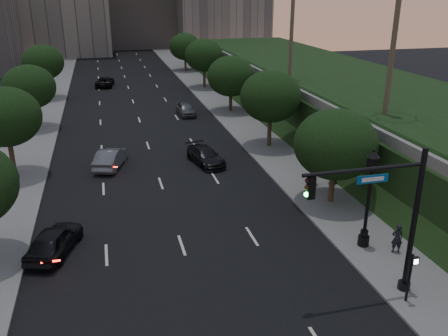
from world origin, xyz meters
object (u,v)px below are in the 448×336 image
object	(u,v)px
sedan_near_right	(206,156)
street_lamp	(368,203)
sedan_far_right	(186,109)
pedestrian_a	(397,238)
pedestrian_b	(332,172)
sedan_near_left	(54,240)
traffic_signal_mast	(392,223)
pedestrian_c	(314,173)
sedan_mid_left	(111,158)
sedan_far_left	(105,82)

from	to	relation	value
sedan_near_right	street_lamp	bearing A→B (deg)	-82.39
sedan_far_right	pedestrian_a	bearing A→B (deg)	-82.55
pedestrian_b	sedan_near_left	bearing A→B (deg)	22.24
sedan_far_right	traffic_signal_mast	bearing A→B (deg)	-87.65
sedan_near_left	pedestrian_c	distance (m)	17.61
sedan_mid_left	pedestrian_b	distance (m)	16.85
sedan_far_left	pedestrian_b	xyz separation A→B (m)	(14.82, -40.98, 0.33)
street_lamp	pedestrian_c	xyz separation A→B (m)	(0.89, 8.33, -1.61)
traffic_signal_mast	pedestrian_c	bearing A→B (deg)	79.92
sedan_near_right	pedestrian_b	size ratio (longest dim) A/B	2.66
traffic_signal_mast	sedan_mid_left	world-z (taller)	traffic_signal_mast
sedan_mid_left	traffic_signal_mast	bearing A→B (deg)	137.37
pedestrian_c	sedan_far_right	bearing A→B (deg)	-104.64
sedan_far_left	pedestrian_a	xyz separation A→B (m)	(13.85, -50.36, 0.27)
sedan_near_left	sedan_mid_left	xyz separation A→B (m)	(3.27, 12.42, -0.00)
pedestrian_a	pedestrian_c	xyz separation A→B (m)	(-0.39, 9.39, 0.08)
sedan_near_left	sedan_near_right	xyz separation A→B (m)	(10.58, 11.29, -0.09)
sedan_far_left	pedestrian_b	distance (m)	43.58
traffic_signal_mast	sedan_far_right	world-z (taller)	traffic_signal_mast
sedan_mid_left	pedestrian_b	world-z (taller)	pedestrian_b
sedan_far_left	pedestrian_a	distance (m)	52.23
sedan_near_left	pedestrian_c	bearing A→B (deg)	-144.86
sedan_mid_left	sedan_near_right	bearing A→B (deg)	-171.32
street_lamp	sedan_mid_left	xyz separation A→B (m)	(-12.77, 15.93, -1.88)
sedan_near_left	pedestrian_a	size ratio (longest dim) A/B	2.76
sedan_near_right	pedestrian_b	xyz separation A→B (m)	(7.71, -6.48, 0.35)
sedan_mid_left	sedan_near_right	size ratio (longest dim) A/B	1.00
traffic_signal_mast	pedestrian_b	world-z (taller)	traffic_signal_mast
sedan_near_left	sedan_far_left	distance (m)	45.92
sedan_mid_left	pedestrian_a	bearing A→B (deg)	147.11
sedan_near_right	pedestrian_c	distance (m)	9.06
pedestrian_c	sedan_mid_left	bearing A→B (deg)	-56.89
pedestrian_b	sedan_near_right	bearing A→B (deg)	-32.51
pedestrian_b	pedestrian_c	xyz separation A→B (m)	(-1.37, 0.02, 0.02)
sedan_near_right	pedestrian_c	bearing A→B (deg)	-58.17
sedan_mid_left	pedestrian_b	xyz separation A→B (m)	(15.03, -7.61, 0.25)
sedan_far_left	pedestrian_b	bearing A→B (deg)	117.83
sedan_far_right	pedestrian_c	size ratio (longest dim) A/B	2.34
pedestrian_a	pedestrian_b	size ratio (longest dim) A/B	0.94
traffic_signal_mast	sedan_near_right	xyz separation A→B (m)	(-4.15, 18.83, -3.01)
street_lamp	pedestrian_b	xyz separation A→B (m)	(2.25, 8.32, -1.63)
sedan_near_left	traffic_signal_mast	bearing A→B (deg)	172.13
sedan_near_left	sedan_far_left	world-z (taller)	sedan_near_left
sedan_near_left	pedestrian_c	world-z (taller)	pedestrian_c
street_lamp	sedan_far_left	world-z (taller)	street_lamp
traffic_signal_mast	sedan_near_right	size ratio (longest dim) A/B	1.54
pedestrian_a	pedestrian_b	distance (m)	9.42
sedan_far_left	pedestrian_a	world-z (taller)	pedestrian_a
sedan_near_right	pedestrian_b	world-z (taller)	pedestrian_b
sedan_far_left	sedan_far_right	xyz separation A→B (m)	(8.29, -18.86, 0.02)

